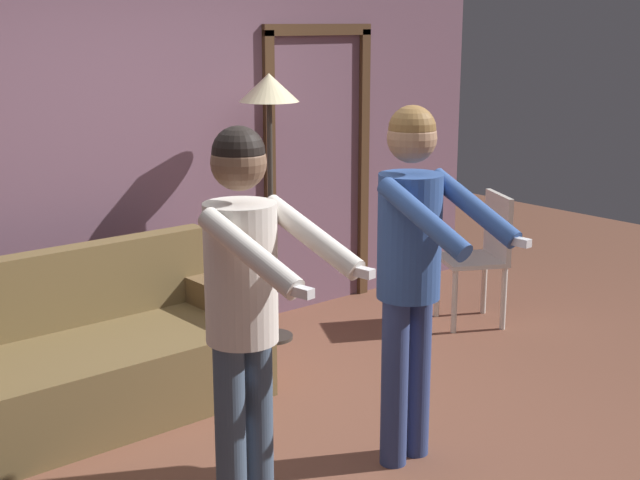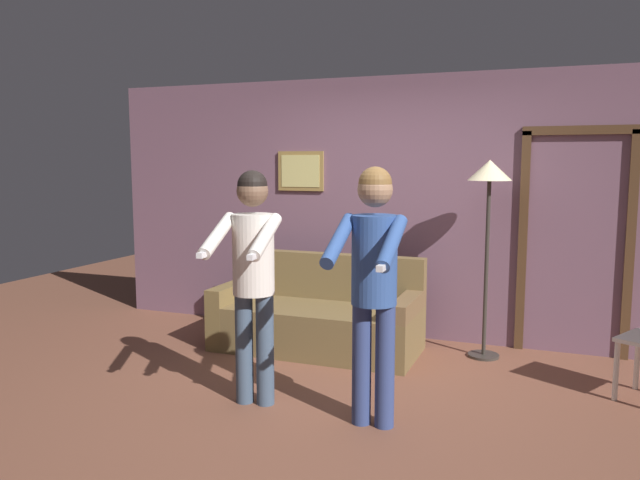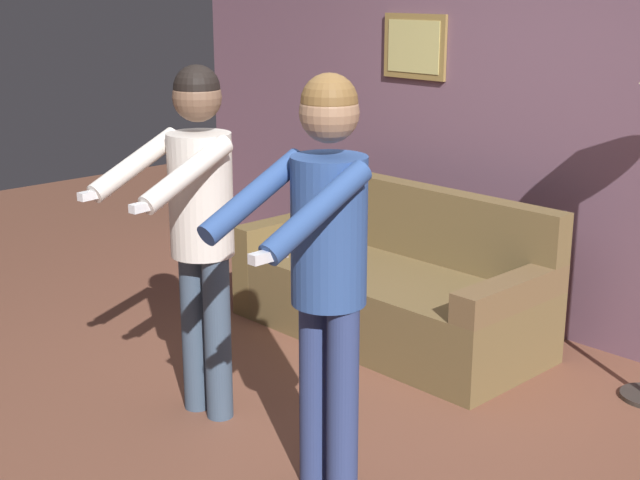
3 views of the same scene
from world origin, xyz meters
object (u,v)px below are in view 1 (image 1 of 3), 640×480
(person_standing_left, at_px, (245,291))
(dining_chair_distant, at_px, (483,251))
(couch, at_px, (85,367))
(person_standing_right, at_px, (412,252))
(torchiere_lamp, at_px, (269,113))

(person_standing_left, height_order, dining_chair_distant, person_standing_left)
(couch, height_order, person_standing_right, person_standing_right)
(torchiere_lamp, height_order, dining_chair_distant, torchiere_lamp)
(couch, bearing_deg, person_standing_left, -87.75)
(couch, xyz_separation_m, dining_chair_distant, (2.85, -0.38, 0.25))
(couch, bearing_deg, torchiere_lamp, 11.47)
(torchiere_lamp, relative_size, person_standing_right, 1.03)
(torchiere_lamp, distance_m, person_standing_left, 2.31)
(person_standing_left, distance_m, person_standing_right, 0.92)
(torchiere_lamp, xyz_separation_m, person_standing_left, (-1.44, -1.74, -0.50))
(person_standing_left, relative_size, dining_chair_distant, 1.83)
(torchiere_lamp, distance_m, person_standing_right, 1.93)
(person_standing_left, height_order, person_standing_right, person_standing_right)
(torchiere_lamp, relative_size, dining_chair_distant, 1.91)
(person_standing_left, bearing_deg, torchiere_lamp, 50.35)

